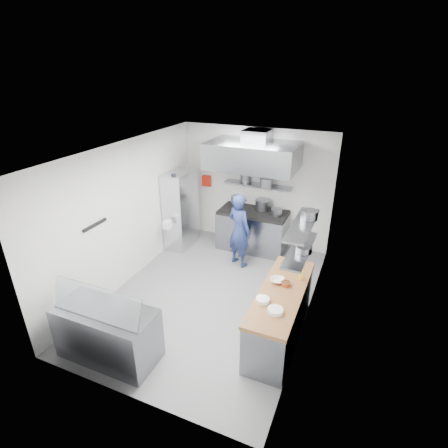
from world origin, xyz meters
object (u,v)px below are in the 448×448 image
at_px(gas_range, 253,231).
at_px(display_case, 108,333).
at_px(chef, 239,230).
at_px(wire_rack, 181,210).

bearing_deg(gas_range, display_case, -102.00).
height_order(gas_range, chef, chef).
distance_m(chef, wire_rack, 1.63).
bearing_deg(chef, gas_range, -67.79).
xyz_separation_m(gas_range, display_case, (-0.87, -4.10, -0.03)).
bearing_deg(wire_rack, chef, -11.21).
relative_size(chef, wire_rack, 0.89).
bearing_deg(display_case, wire_rack, 101.90).
bearing_deg(chef, wire_rack, 13.45).
bearing_deg(gas_range, chef, -92.45).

